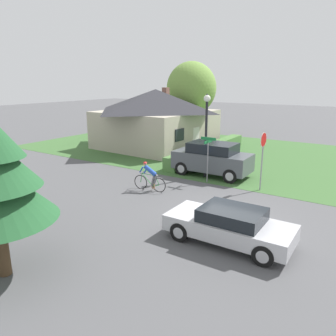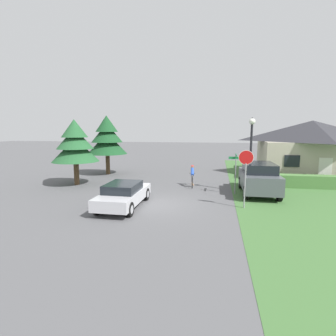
{
  "view_description": "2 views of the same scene",
  "coord_description": "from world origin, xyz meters",
  "px_view_note": "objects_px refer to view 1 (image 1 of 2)",
  "views": [
    {
      "loc": [
        -11.59,
        -4.74,
        5.51
      ],
      "look_at": [
        0.2,
        3.0,
        1.75
      ],
      "focal_mm": 35.0,
      "sensor_mm": 36.0,
      "label": 1
    },
    {
      "loc": [
        3.11,
        -13.59,
        4.06
      ],
      "look_at": [
        -0.01,
        2.96,
        1.59
      ],
      "focal_mm": 28.0,
      "sensor_mm": 36.0,
      "label": 2
    }
  ],
  "objects_px": {
    "sedan_left_lane": "(229,225)",
    "cyclist": "(150,177)",
    "parked_suv_right": "(212,159)",
    "street_name_sign": "(208,151)",
    "stop_sign": "(263,150)",
    "cottage_house": "(156,117)",
    "street_lamp": "(206,123)",
    "deciduous_tree_right": "(191,88)"
  },
  "relations": [
    {
      "from": "street_lamp",
      "to": "cyclist",
      "type": "bearing_deg",
      "value": 162.05
    },
    {
      "from": "cyclist",
      "to": "deciduous_tree_right",
      "type": "bearing_deg",
      "value": -73.21
    },
    {
      "from": "street_name_sign",
      "to": "cyclist",
      "type": "bearing_deg",
      "value": 147.23
    },
    {
      "from": "cottage_house",
      "to": "sedan_left_lane",
      "type": "relative_size",
      "value": 2.13
    },
    {
      "from": "cyclist",
      "to": "street_name_sign",
      "type": "xyz_separation_m",
      "value": [
        2.87,
        -1.85,
        1.06
      ]
    },
    {
      "from": "parked_suv_right",
      "to": "stop_sign",
      "type": "height_order",
      "value": "stop_sign"
    },
    {
      "from": "cyclist",
      "to": "street_lamp",
      "type": "height_order",
      "value": "street_lamp"
    },
    {
      "from": "cyclist",
      "to": "stop_sign",
      "type": "xyz_separation_m",
      "value": [
        3.16,
        -4.77,
        1.43
      ]
    },
    {
      "from": "cyclist",
      "to": "street_lamp",
      "type": "bearing_deg",
      "value": -114.01
    },
    {
      "from": "cyclist",
      "to": "stop_sign",
      "type": "height_order",
      "value": "stop_sign"
    },
    {
      "from": "street_name_sign",
      "to": "street_lamp",
      "type": "bearing_deg",
      "value": 33.35
    },
    {
      "from": "sedan_left_lane",
      "to": "street_lamp",
      "type": "distance_m",
      "value": 8.6
    },
    {
      "from": "street_lamp",
      "to": "deciduous_tree_right",
      "type": "xyz_separation_m",
      "value": [
        13.0,
        8.32,
        1.58
      ]
    },
    {
      "from": "cyclist",
      "to": "parked_suv_right",
      "type": "bearing_deg",
      "value": -114.32
    },
    {
      "from": "sedan_left_lane",
      "to": "street_lamp",
      "type": "bearing_deg",
      "value": -57.4
    },
    {
      "from": "sedan_left_lane",
      "to": "cyclist",
      "type": "height_order",
      "value": "cyclist"
    },
    {
      "from": "street_name_sign",
      "to": "sedan_left_lane",
      "type": "bearing_deg",
      "value": -147.17
    },
    {
      "from": "cyclist",
      "to": "street_lamp",
      "type": "xyz_separation_m",
      "value": [
        3.81,
        -1.23,
        2.48
      ]
    },
    {
      "from": "street_lamp",
      "to": "deciduous_tree_right",
      "type": "height_order",
      "value": "deciduous_tree_right"
    },
    {
      "from": "cottage_house",
      "to": "cyclist",
      "type": "height_order",
      "value": "cottage_house"
    },
    {
      "from": "parked_suv_right",
      "to": "street_lamp",
      "type": "xyz_separation_m",
      "value": [
        -0.53,
        0.2,
        2.19
      ]
    },
    {
      "from": "cottage_house",
      "to": "cyclist",
      "type": "relative_size",
      "value": 5.03
    },
    {
      "from": "parked_suv_right",
      "to": "street_lamp",
      "type": "distance_m",
      "value": 2.26
    },
    {
      "from": "sedan_left_lane",
      "to": "cyclist",
      "type": "distance_m",
      "value": 6.48
    },
    {
      "from": "stop_sign",
      "to": "street_name_sign",
      "type": "bearing_deg",
      "value": -80.67
    },
    {
      "from": "sedan_left_lane",
      "to": "deciduous_tree_right",
      "type": "relative_size",
      "value": 0.59
    },
    {
      "from": "sedan_left_lane",
      "to": "stop_sign",
      "type": "height_order",
      "value": "stop_sign"
    },
    {
      "from": "stop_sign",
      "to": "street_name_sign",
      "type": "distance_m",
      "value": 2.96
    },
    {
      "from": "cottage_house",
      "to": "parked_suv_right",
      "type": "xyz_separation_m",
      "value": [
        -5.5,
        -8.0,
        -1.49
      ]
    },
    {
      "from": "cottage_house",
      "to": "stop_sign",
      "type": "xyz_separation_m",
      "value": [
        -6.68,
        -11.34,
        -0.36
      ]
    },
    {
      "from": "sedan_left_lane",
      "to": "cottage_house",
      "type": "bearing_deg",
      "value": -46.8
    },
    {
      "from": "cyclist",
      "to": "street_name_sign",
      "type": "relative_size",
      "value": 0.73
    },
    {
      "from": "stop_sign",
      "to": "cottage_house",
      "type": "bearing_deg",
      "value": -116.86
    },
    {
      "from": "parked_suv_right",
      "to": "stop_sign",
      "type": "relative_size",
      "value": 1.51
    },
    {
      "from": "parked_suv_right",
      "to": "street_lamp",
      "type": "height_order",
      "value": "street_lamp"
    },
    {
      "from": "sedan_left_lane",
      "to": "stop_sign",
      "type": "relative_size",
      "value": 1.45
    },
    {
      "from": "cottage_house",
      "to": "cyclist",
      "type": "xyz_separation_m",
      "value": [
        -9.84,
        -6.57,
        -1.79
      ]
    },
    {
      "from": "cottage_house",
      "to": "deciduous_tree_right",
      "type": "bearing_deg",
      "value": 7.19
    },
    {
      "from": "parked_suv_right",
      "to": "street_name_sign",
      "type": "xyz_separation_m",
      "value": [
        -1.46,
        -0.42,
        0.76
      ]
    },
    {
      "from": "street_lamp",
      "to": "cottage_house",
      "type": "bearing_deg",
      "value": 52.3
    },
    {
      "from": "stop_sign",
      "to": "deciduous_tree_right",
      "type": "bearing_deg",
      "value": -135.41
    },
    {
      "from": "cottage_house",
      "to": "stop_sign",
      "type": "distance_m",
      "value": 13.16
    }
  ]
}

